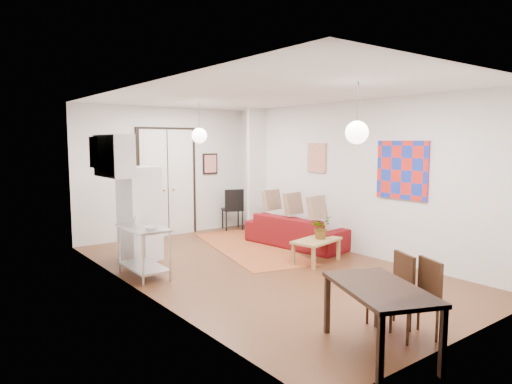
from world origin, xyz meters
TOP-DOWN VIEW (x-y plane):
  - floor at (0.00, 0.00)m, footprint 7.00×7.00m
  - ceiling at (0.00, 0.00)m, footprint 4.20×7.00m
  - wall_back at (0.00, 3.50)m, footprint 4.20×0.02m
  - wall_front at (0.00, -3.50)m, footprint 4.20×0.02m
  - wall_left at (-2.10, 0.00)m, footprint 0.02×7.00m
  - wall_right at (2.10, 0.00)m, footprint 0.02×7.00m
  - double_doors at (0.00, 3.46)m, footprint 1.44×0.06m
  - stub_partition at (1.85, 2.55)m, footprint 0.50×0.10m
  - wall_cabinet at (-1.92, 1.50)m, footprint 0.35×1.00m
  - painting_popart at (2.08, -1.25)m, footprint 0.05×1.00m
  - painting_abstract at (2.08, 0.80)m, footprint 0.05×0.50m
  - poster_back at (1.15, 3.47)m, footprint 0.40×0.03m
  - print_left at (-2.07, 2.00)m, footprint 0.03×0.44m
  - pendant_back at (0.00, 2.00)m, footprint 0.30×0.30m
  - pendant_front at (0.00, -2.00)m, footprint 0.30×0.30m
  - kilim_rug at (0.75, 1.37)m, footprint 2.10×3.69m
  - sofa at (1.61, 0.89)m, footprint 1.15×2.28m
  - coffee_table at (1.03, -0.28)m, footprint 1.02×0.71m
  - potted_plant at (1.13, -0.28)m, footprint 0.39×0.42m
  - kitchen_counter at (-1.75, 0.79)m, footprint 0.53×1.05m
  - bowl at (-1.75, 0.49)m, footprint 0.19×0.19m
  - soap_bottle at (-1.75, 1.04)m, footprint 0.08×0.08m
  - fridge at (-1.39, 1.77)m, footprint 0.67×0.67m
  - dining_table at (-0.95, -3.15)m, footprint 1.15×1.43m
  - dining_chair_near at (-0.35, -2.74)m, footprint 0.53×0.64m
  - dining_chair_far at (-0.35, -3.07)m, footprint 0.53×0.64m
  - black_side_chair at (1.56, 3.25)m, footprint 0.59×0.60m

SIDE VIEW (x-z plane):
  - floor at x=0.00m, z-range 0.00..0.00m
  - kilim_rug at x=0.75m, z-range 0.00..0.01m
  - sofa at x=1.61m, z-range 0.00..0.64m
  - coffee_table at x=1.03m, z-range 0.15..0.56m
  - dining_chair_near at x=-0.35m, z-range 0.06..0.93m
  - dining_chair_far at x=-0.35m, z-range 0.06..0.93m
  - kitchen_counter at x=-1.75m, z-range 0.10..0.90m
  - black_side_chair at x=1.56m, z-range 0.09..1.09m
  - potted_plant at x=1.13m, z-range 0.41..0.82m
  - dining_table at x=-0.95m, z-range 0.27..0.96m
  - bowl at x=-1.75m, z-range 0.80..0.85m
  - fridge at x=-1.39m, z-range 0.00..1.69m
  - soap_bottle at x=-1.75m, z-range 0.80..0.96m
  - double_doors at x=0.00m, z-range -0.05..2.45m
  - wall_back at x=0.00m, z-range 0.00..2.90m
  - wall_front at x=0.00m, z-range 0.00..2.90m
  - wall_left at x=-2.10m, z-range 0.00..2.90m
  - wall_right at x=2.10m, z-range 0.00..2.90m
  - stub_partition at x=1.85m, z-range 0.00..2.90m
  - poster_back at x=1.15m, z-range 1.35..1.85m
  - painting_popart at x=2.08m, z-range 1.15..2.15m
  - painting_abstract at x=2.08m, z-range 1.50..2.10m
  - wall_cabinet at x=-1.92m, z-range 1.55..2.25m
  - print_left at x=-2.07m, z-range 1.68..2.22m
  - pendant_back at x=0.00m, z-range 1.85..2.65m
  - pendant_front at x=0.00m, z-range 1.85..2.65m
  - ceiling at x=0.00m, z-range 2.89..2.91m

